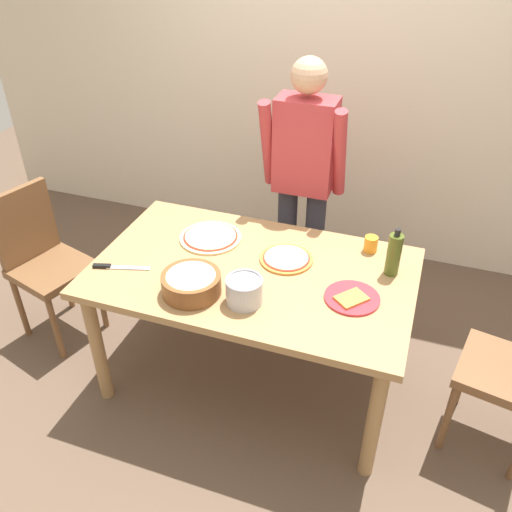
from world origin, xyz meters
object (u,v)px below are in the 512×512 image
dining_table (253,284)px  pizza_raw_on_board (211,237)px  plate_with_slice (352,298)px  olive_oil_bottle (394,254)px  popcorn_bowl (191,282)px  chef_knife (114,267)px  chair_wooden_left (42,257)px  person_cook (304,175)px  steel_pot (244,290)px  pizza_cooked_on_tray (286,259)px  cup_orange (371,244)px

dining_table → pizza_raw_on_board: size_ratio=4.76×
plate_with_slice → olive_oil_bottle: 0.32m
dining_table → pizza_raw_on_board: (-0.31, 0.20, 0.10)m
plate_with_slice → popcorn_bowl: (-0.72, -0.20, 0.05)m
olive_oil_bottle → chef_knife: olive_oil_bottle is taller
dining_table → popcorn_bowl: size_ratio=5.71×
pizza_raw_on_board → chair_wooden_left: bearing=-168.8°
person_cook → steel_pot: bearing=-90.0°
pizza_cooked_on_tray → steel_pot: 0.40m
chair_wooden_left → cup_orange: bearing=11.3°
dining_table → pizza_raw_on_board: pizza_raw_on_board is taller
person_cook → dining_table: bearing=-93.7°
person_cook → pizza_raw_on_board: person_cook is taller
popcorn_bowl → olive_oil_bottle: (0.87, 0.47, 0.05)m
pizza_cooked_on_tray → cup_orange: 0.45m
pizza_cooked_on_tray → chef_knife: pizza_cooked_on_tray is taller
plate_with_slice → person_cook: bearing=119.4°
person_cook → plate_with_slice: bearing=-60.6°
pizza_cooked_on_tray → olive_oil_bottle: (0.52, 0.06, 0.10)m
person_cook → olive_oil_bottle: person_cook is taller
person_cook → steel_pot: size_ratio=9.34×
dining_table → pizza_raw_on_board: 0.38m
pizza_raw_on_board → plate_with_slice: size_ratio=1.29×
plate_with_slice → popcorn_bowl: 0.75m
pizza_raw_on_board → plate_with_slice: bearing=-17.7°
plate_with_slice → pizza_cooked_on_tray: bearing=151.7°
popcorn_bowl → steel_pot: steel_pot is taller
plate_with_slice → olive_oil_bottle: size_ratio=1.02×
plate_with_slice → steel_pot: steel_pot is taller
pizza_raw_on_board → plate_with_slice: plate_with_slice is taller
dining_table → person_cook: (0.05, 0.76, 0.27)m
olive_oil_bottle → chef_knife: bearing=-162.4°
dining_table → olive_oil_bottle: bearing=16.9°
chair_wooden_left → plate_with_slice: bearing=-2.0°
person_cook → chef_knife: person_cook is taller
olive_oil_bottle → chair_wooden_left: bearing=-174.1°
cup_orange → pizza_cooked_on_tray: bearing=-149.7°
popcorn_bowl → chef_knife: 0.46m
plate_with_slice → chef_knife: size_ratio=0.91×
person_cook → olive_oil_bottle: size_ratio=6.33×
pizza_cooked_on_tray → cup_orange: (0.39, 0.23, 0.03)m
pizza_cooked_on_tray → olive_oil_bottle: olive_oil_bottle is taller
olive_oil_bottle → plate_with_slice: bearing=-117.9°
olive_oil_bottle → steel_pot: size_ratio=1.48×
pizza_raw_on_board → dining_table: bearing=-31.9°
dining_table → olive_oil_bottle: olive_oil_bottle is taller
popcorn_bowl → cup_orange: bearing=40.6°
person_cook → pizza_cooked_on_tray: size_ratio=5.92×
chef_knife → cup_orange: bearing=26.1°
dining_table → pizza_cooked_on_tray: 0.22m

